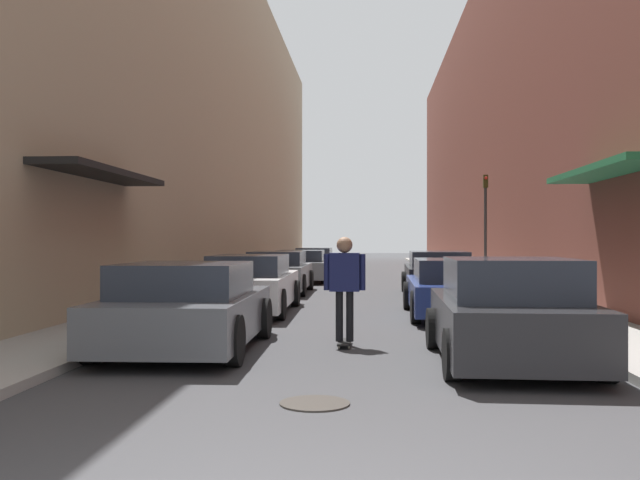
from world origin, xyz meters
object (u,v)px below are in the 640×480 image
object	(u,v)px
skateboarder	(345,279)
parked_car_left_2	(278,273)
manhole_cover	(315,403)
parked_car_left_3	(302,266)
parked_car_right_0	(509,314)
parked_car_left_0	(187,308)
parked_car_left_4	(315,261)
parked_car_left_1	(251,284)
traffic_light	(485,217)
parked_car_right_2	(438,274)
parked_car_right_1	(455,288)

from	to	relation	value
skateboarder	parked_car_left_2	bearing A→B (deg)	102.64
parked_car_left_2	manhole_cover	world-z (taller)	parked_car_left_2
parked_car_left_3	parked_car_right_0	xyz separation A→B (m)	(4.43, -18.05, 0.06)
parked_car_left_0	parked_car_left_4	bearing A→B (deg)	89.72
parked_car_left_1	parked_car_right_0	xyz separation A→B (m)	(4.46, -6.30, 0.03)
parked_car_left_0	skateboarder	bearing A→B (deg)	14.70
parked_car_left_4	traffic_light	bearing A→B (deg)	-52.57
parked_car_left_3	parked_car_right_2	size ratio (longest dim) A/B	0.98
parked_car_left_2	manhole_cover	xyz separation A→B (m)	(2.22, -14.49, -0.61)
parked_car_right_2	manhole_cover	bearing A→B (deg)	-100.40
parked_car_left_2	parked_car_left_3	xyz separation A→B (m)	(0.15, 5.99, -0.03)
parked_car_left_2	traffic_light	size ratio (longest dim) A/B	1.15
parked_car_left_4	manhole_cover	world-z (taller)	parked_car_left_4
parked_car_left_2	parked_car_left_1	bearing A→B (deg)	-88.75
parked_car_left_4	traffic_light	distance (m)	10.98
skateboarder	traffic_light	distance (m)	14.80
parked_car_right_1	skateboarder	size ratio (longest dim) A/B	2.79
manhole_cover	traffic_light	size ratio (longest dim) A/B	0.19
parked_car_left_2	parked_car_left_4	xyz separation A→B (m)	(0.20, 12.03, -0.02)
parked_car_left_1	manhole_cover	distance (m)	9.00
parked_car_left_4	skateboarder	world-z (taller)	skateboarder
skateboarder	traffic_light	bearing A→B (deg)	72.60
parked_car_right_0	skateboarder	bearing A→B (deg)	147.01
parked_car_left_4	parked_car_right_0	size ratio (longest dim) A/B	1.13
parked_car_left_1	parked_car_left_3	world-z (taller)	parked_car_left_1
parked_car_left_1	parked_car_right_0	size ratio (longest dim) A/B	1.21
parked_car_left_3	parked_car_right_0	world-z (taller)	parked_car_right_0
parked_car_left_0	parked_car_right_1	distance (m)	6.69
parked_car_left_3	parked_car_left_2	bearing A→B (deg)	-91.44
parked_car_left_0	parked_car_left_2	xyz separation A→B (m)	(-0.09, 11.23, -0.00)
parked_car_left_3	skateboarder	distance (m)	16.77
parked_car_left_0	parked_car_left_1	size ratio (longest dim) A/B	0.89
parked_car_left_2	skateboarder	xyz separation A→B (m)	(2.38, -10.63, 0.40)
traffic_light	parked_car_left_3	bearing A→B (deg)	158.89
parked_car_left_1	parked_car_right_2	xyz separation A→B (m)	(4.64, 5.14, 0.00)
parked_car_right_0	parked_car_right_1	distance (m)	5.79
parked_car_left_1	parked_car_right_0	world-z (taller)	parked_car_right_0
parked_car_left_1	manhole_cover	xyz separation A→B (m)	(2.09, -8.74, -0.62)
parked_car_right_1	skateboarder	bearing A→B (deg)	-116.86
parked_car_left_3	skateboarder	xyz separation A→B (m)	(2.23, -16.62, 0.43)
parked_car_right_0	skateboarder	distance (m)	2.65
parked_car_left_4	parked_car_right_0	xyz separation A→B (m)	(4.38, -24.09, 0.05)
skateboarder	manhole_cover	distance (m)	4.00
parked_car_left_1	traffic_light	size ratio (longest dim) A/B	1.28
parked_car_left_1	parked_car_left_4	xyz separation A→B (m)	(0.08, 17.79, -0.02)
traffic_light	parked_car_right_0	bearing A→B (deg)	-98.09
parked_car_right_2	traffic_light	xyz separation A→B (m)	(2.02, 4.05, 1.79)
parked_car_right_2	parked_car_right_1	bearing A→B (deg)	-91.77
parked_car_right_1	manhole_cover	distance (m)	8.58
parked_car_left_4	parked_car_right_2	world-z (taller)	parked_car_right_2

